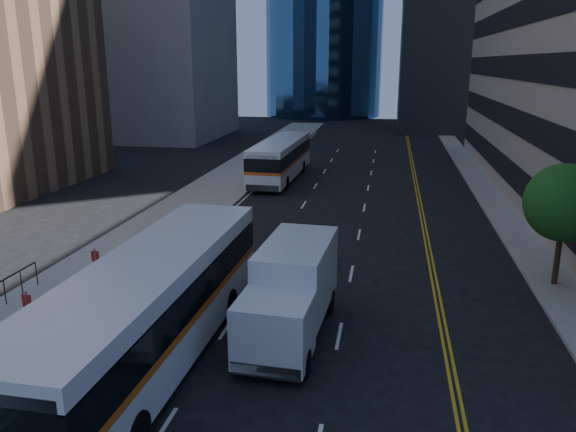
% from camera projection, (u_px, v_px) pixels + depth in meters
% --- Properties ---
extents(ground, '(160.00, 160.00, 0.00)m').
position_uv_depth(ground, '(317.00, 364.00, 17.58)').
color(ground, black).
rests_on(ground, ground).
extents(sidewalk_west, '(5.00, 90.00, 0.15)m').
position_uv_depth(sidewalk_west, '(223.00, 184.00, 43.09)').
color(sidewalk_west, gray).
rests_on(sidewalk_west, ground).
extents(sidewalk_east, '(2.00, 90.00, 0.15)m').
position_uv_depth(sidewalk_east, '(488.00, 195.00, 39.74)').
color(sidewalk_east, gray).
rests_on(sidewalk_east, ground).
extents(street_tree, '(3.20, 3.20, 5.10)m').
position_uv_depth(street_tree, '(565.00, 203.00, 22.67)').
color(street_tree, '#332114').
rests_on(street_tree, sidewalk_east).
extents(bus_front, '(3.17, 13.48, 3.46)m').
position_uv_depth(bus_front, '(151.00, 308.00, 17.12)').
color(bus_front, silver).
rests_on(bus_front, ground).
extents(bus_rear, '(2.96, 12.22, 3.13)m').
position_uv_depth(bus_rear, '(281.00, 158.00, 44.91)').
color(bus_rear, silver).
rests_on(bus_rear, ground).
extents(box_truck, '(2.56, 6.59, 3.10)m').
position_uv_depth(box_truck, '(291.00, 291.00, 19.02)').
color(box_truck, silver).
rests_on(box_truck, ground).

